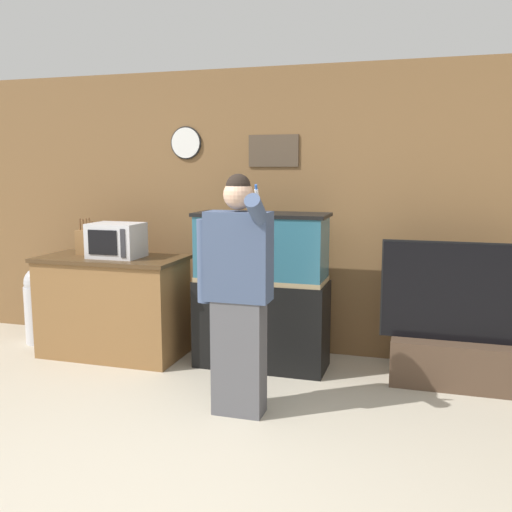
{
  "coord_description": "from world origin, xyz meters",
  "views": [
    {
      "loc": [
        1.37,
        -2.61,
        1.7
      ],
      "look_at": [
        0.16,
        1.44,
        1.05
      ],
      "focal_mm": 40.0,
      "sensor_mm": 36.0,
      "label": 1
    }
  ],
  "objects_px": {
    "counter_island": "(113,306)",
    "person_standing": "(237,292)",
    "microwave": "(116,240)",
    "trash_bin": "(41,304)",
    "aquarium_on_stand": "(262,291)",
    "knife_block": "(85,241)",
    "tv_on_stand": "(456,345)"
  },
  "relations": [
    {
      "from": "aquarium_on_stand",
      "to": "microwave",
      "type": "bearing_deg",
      "value": -175.41
    },
    {
      "from": "tv_on_stand",
      "to": "person_standing",
      "type": "distance_m",
      "value": 1.85
    },
    {
      "from": "knife_block",
      "to": "aquarium_on_stand",
      "type": "bearing_deg",
      "value": 0.99
    },
    {
      "from": "tv_on_stand",
      "to": "trash_bin",
      "type": "distance_m",
      "value": 3.85
    },
    {
      "from": "counter_island",
      "to": "knife_block",
      "type": "xyz_separation_m",
      "value": [
        -0.3,
        0.06,
        0.58
      ]
    },
    {
      "from": "microwave",
      "to": "knife_block",
      "type": "distance_m",
      "value": 0.38
    },
    {
      "from": "aquarium_on_stand",
      "to": "tv_on_stand",
      "type": "bearing_deg",
      "value": 0.27
    },
    {
      "from": "tv_on_stand",
      "to": "counter_island",
      "type": "bearing_deg",
      "value": -178.17
    },
    {
      "from": "microwave",
      "to": "knife_block",
      "type": "bearing_deg",
      "value": 168.28
    },
    {
      "from": "microwave",
      "to": "aquarium_on_stand",
      "type": "height_order",
      "value": "aquarium_on_stand"
    },
    {
      "from": "aquarium_on_stand",
      "to": "trash_bin",
      "type": "relative_size",
      "value": 1.76
    },
    {
      "from": "tv_on_stand",
      "to": "trash_bin",
      "type": "height_order",
      "value": "tv_on_stand"
    },
    {
      "from": "counter_island",
      "to": "person_standing",
      "type": "relative_size",
      "value": 0.79
    },
    {
      "from": "tv_on_stand",
      "to": "trash_bin",
      "type": "xyz_separation_m",
      "value": [
        -3.85,
        0.04,
        0.06
      ]
    },
    {
      "from": "tv_on_stand",
      "to": "person_standing",
      "type": "bearing_deg",
      "value": -146.46
    },
    {
      "from": "microwave",
      "to": "aquarium_on_stand",
      "type": "distance_m",
      "value": 1.38
    },
    {
      "from": "counter_island",
      "to": "knife_block",
      "type": "distance_m",
      "value": 0.65
    },
    {
      "from": "trash_bin",
      "to": "person_standing",
      "type": "bearing_deg",
      "value": -23.26
    },
    {
      "from": "knife_block",
      "to": "trash_bin",
      "type": "xyz_separation_m",
      "value": [
        -0.58,
        0.08,
        -0.65
      ]
    },
    {
      "from": "knife_block",
      "to": "aquarium_on_stand",
      "type": "distance_m",
      "value": 1.73
    },
    {
      "from": "knife_block",
      "to": "trash_bin",
      "type": "distance_m",
      "value": 0.87
    },
    {
      "from": "microwave",
      "to": "trash_bin",
      "type": "height_order",
      "value": "microwave"
    },
    {
      "from": "counter_island",
      "to": "tv_on_stand",
      "type": "distance_m",
      "value": 2.98
    },
    {
      "from": "aquarium_on_stand",
      "to": "tv_on_stand",
      "type": "height_order",
      "value": "aquarium_on_stand"
    },
    {
      "from": "person_standing",
      "to": "microwave",
      "type": "bearing_deg",
      "value": 148.73
    },
    {
      "from": "counter_island",
      "to": "person_standing",
      "type": "xyz_separation_m",
      "value": [
        1.49,
        -0.88,
        0.41
      ]
    },
    {
      "from": "person_standing",
      "to": "trash_bin",
      "type": "height_order",
      "value": "person_standing"
    },
    {
      "from": "microwave",
      "to": "person_standing",
      "type": "distance_m",
      "value": 1.68
    },
    {
      "from": "trash_bin",
      "to": "knife_block",
      "type": "bearing_deg",
      "value": -7.64
    },
    {
      "from": "microwave",
      "to": "tv_on_stand",
      "type": "bearing_deg",
      "value": 2.23
    },
    {
      "from": "knife_block",
      "to": "tv_on_stand",
      "type": "bearing_deg",
      "value": 0.64
    },
    {
      "from": "microwave",
      "to": "person_standing",
      "type": "xyz_separation_m",
      "value": [
        1.43,
        -0.87,
        -0.2
      ]
    }
  ]
}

